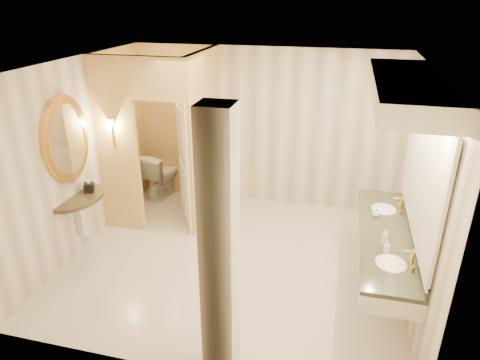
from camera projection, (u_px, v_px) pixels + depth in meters
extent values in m
plane|color=beige|center=(234.00, 260.00, 6.06)|extent=(4.50, 4.50, 0.00)
plane|color=silver|center=(232.00, 65.00, 4.97)|extent=(4.50, 4.50, 0.00)
cube|color=beige|center=(263.00, 128.00, 7.29)|extent=(4.50, 0.02, 2.70)
cube|color=beige|center=(174.00, 258.00, 3.74)|extent=(4.50, 0.02, 2.70)
cube|color=beige|center=(79.00, 157.00, 6.01)|extent=(0.02, 4.00, 2.70)
cube|color=beige|center=(418.00, 190.00, 5.02)|extent=(0.02, 4.00, 2.70)
cube|color=#EFCF7D|center=(205.00, 138.00, 6.80)|extent=(0.10, 1.50, 2.70)
cube|color=#EFCF7D|center=(117.00, 148.00, 6.38)|extent=(0.65, 0.10, 2.70)
cube|color=#EFCF7D|center=(156.00, 79.00, 5.80)|extent=(0.80, 0.10, 0.60)
cube|color=silver|center=(184.00, 164.00, 6.61)|extent=(0.45, 0.71, 2.10)
cylinder|color=#C1913D|center=(113.00, 136.00, 6.24)|extent=(0.03, 0.03, 0.30)
cone|color=silver|center=(111.00, 123.00, 6.16)|extent=(0.14, 0.14, 0.14)
cube|color=silver|center=(385.00, 243.00, 5.10)|extent=(0.60, 2.34, 0.24)
cube|color=black|center=(387.00, 235.00, 5.06)|extent=(0.64, 2.38, 0.05)
cube|color=black|center=(413.00, 233.00, 4.97)|extent=(0.03, 2.34, 0.10)
ellipsoid|color=white|center=(390.00, 267.00, 4.50)|extent=(0.40, 0.44, 0.15)
cylinder|color=#C1913D|center=(412.00, 259.00, 4.41)|extent=(0.03, 0.03, 0.22)
ellipsoid|color=white|center=(383.00, 212.00, 5.63)|extent=(0.40, 0.44, 0.15)
cylinder|color=#C1913D|center=(401.00, 205.00, 5.53)|extent=(0.03, 0.03, 0.22)
cube|color=white|center=(424.00, 171.00, 4.65)|extent=(0.03, 2.34, 1.40)
cube|color=silver|center=(410.00, 87.00, 4.35)|extent=(0.75, 2.54, 0.22)
cylinder|color=black|center=(75.00, 197.00, 5.98)|extent=(0.91, 0.91, 0.05)
cube|color=silver|center=(80.00, 216.00, 6.09)|extent=(0.10, 0.10, 0.60)
cylinder|color=gold|center=(66.00, 140.00, 5.63)|extent=(0.07, 0.91, 0.91)
cylinder|color=white|center=(69.00, 140.00, 5.62)|extent=(0.02, 0.73, 0.73)
cube|color=silver|center=(219.00, 251.00, 3.84)|extent=(0.30, 0.30, 2.70)
cube|color=black|center=(89.00, 187.00, 6.07)|extent=(0.17, 0.17, 0.13)
imported|color=white|center=(161.00, 174.00, 7.85)|extent=(0.63, 0.90, 0.84)
imported|color=beige|center=(387.00, 247.00, 4.65)|extent=(0.07, 0.07, 0.13)
imported|color=silver|center=(376.00, 213.00, 5.38)|extent=(0.10, 0.10, 0.12)
imported|color=#C6B28C|center=(385.00, 238.00, 4.77)|extent=(0.09, 0.09, 0.19)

